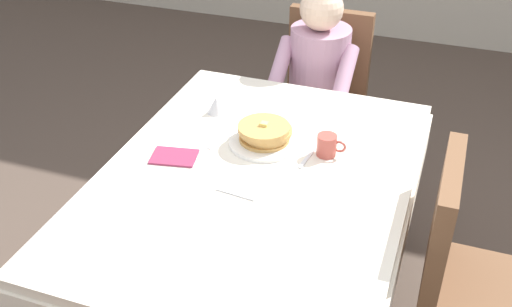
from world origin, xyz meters
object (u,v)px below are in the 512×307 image
Objects in this scene: diner_person at (317,76)px; cup_coffee at (327,145)px; syrup_pitcher at (216,105)px; spoon_near_edge at (235,194)px; breakfast_stack at (265,132)px; chair_right_side at (464,267)px; dining_table_main at (255,195)px; knife_right_of_plate at (310,155)px; chair_diner at (323,88)px; fork_left_of_plate at (218,137)px; plate_breakfast at (264,142)px.

diner_person is 9.91× the size of cup_coffee.
syrup_pitcher reaches higher than spoon_near_edge.
spoon_near_edge is (0.01, -0.35, -0.05)m from breakfast_stack.
chair_right_side is at bearing -19.53° from syrup_pitcher.
syrup_pitcher is 0.59m from spoon_near_edge.
dining_table_main is at bearing -50.95° from syrup_pitcher.
spoon_near_edge is at bearing -80.37° from chair_right_side.
dining_table_main is at bearing 91.81° from diner_person.
knife_right_of_plate is at bearing -107.43° from chair_right_side.
chair_diner is at bearing 17.14° from knife_right_of_plate.
breakfast_stack reaches higher than syrup_pitcher.
cup_coffee is at bearing -86.64° from fork_left_of_plate.
cup_coffee is (0.24, -0.95, 0.25)m from chair_diner.
cup_coffee is 0.75× the size of spoon_near_edge.
diner_person is at bearing 89.70° from breakfast_stack.
cup_coffee is (-0.56, 0.22, 0.25)m from chair_right_side.
chair_diner is at bearing 70.44° from syrup_pitcher.
dining_table_main is at bearing 86.14° from spoon_near_edge.
chair_diner reaches higher than dining_table_main.
chair_diner is 1.00× the size of chair_right_side.
syrup_pitcher is at bearing -109.53° from chair_right_side.
breakfast_stack is (-0.00, -0.95, 0.26)m from chair_diner.
chair_diner is 1.01m from cup_coffee.
chair_diner is 3.32× the size of plate_breakfast.
chair_diner is 0.99m from breakfast_stack.
chair_right_side is 3.32× the size of plate_breakfast.
breakfast_stack is at bearing 89.54° from knife_right_of_plate.
plate_breakfast is 1.29× the size of breakfast_stack.
dining_table_main is 7.62× the size of knife_right_of_plate.
breakfast_stack is (0.00, 0.00, 0.04)m from plate_breakfast.
syrup_pitcher is (-0.28, -0.79, 0.25)m from chair_diner.
plate_breakfast is 2.48× the size of cup_coffee.
diner_person reaches higher than dining_table_main.
knife_right_of_plate is at bearing 100.71° from chair_diner.
cup_coffee is 0.44m from fork_left_of_plate.
knife_right_of_plate is (0.19, -0.02, -0.05)m from breakfast_stack.
diner_person is 1.30m from chair_right_side.
plate_breakfast is at bearing 89.60° from diner_person.
fork_left_of_plate is 1.20× the size of spoon_near_edge.
chair_diner reaches higher than cup_coffee.
knife_right_of_plate and spoon_near_edge have the same top height.
cup_coffee is at bearing 107.13° from diner_person.
spoon_near_edge is (0.29, -0.52, -0.04)m from syrup_pitcher.
breakfast_stack is at bearing 99.48° from dining_table_main.
plate_breakfast is (-0.04, 0.21, 0.10)m from dining_table_main.
syrup_pitcher is at bearing 23.93° from fork_left_of_plate.
fork_left_of_plate is at bearing -173.99° from plate_breakfast.
breakfast_stack is 1.21× the size of fork_left_of_plate.
breakfast_stack reaches higher than spoon_near_edge.
chair_diner is 0.98m from plate_breakfast.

